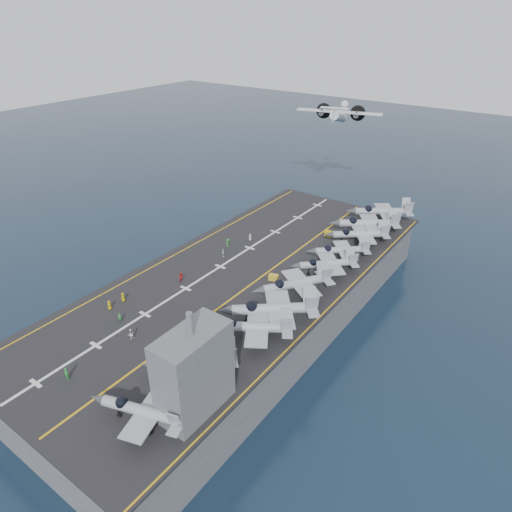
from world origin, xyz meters
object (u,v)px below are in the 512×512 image
Objects in this scene: fighter_jet_0 at (143,410)px; tow_cart_a at (173,339)px; island_superstructure at (193,363)px; transport_plane at (339,117)px.

tow_cart_a is at bearing 122.28° from fighter_jet_0.
tow_cart_a is (-8.43, 13.35, -1.76)m from fighter_jet_0.
fighter_jet_0 reaches higher than tow_cart_a.
fighter_jet_0 is at bearing -120.23° from island_superstructure.
fighter_jet_0 is (-3.40, -5.84, -5.17)m from island_superstructure.
tow_cart_a is 0.08× the size of transport_plane.
tow_cart_a is at bearing -79.01° from transport_plane.
transport_plane is (-25.22, 99.83, 15.49)m from fighter_jet_0.
transport_plane is (-28.62, 93.99, 10.32)m from island_superstructure.
tow_cart_a is 89.77m from transport_plane.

